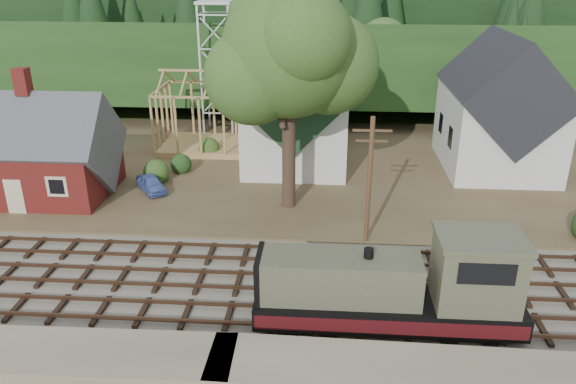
{
  "coord_description": "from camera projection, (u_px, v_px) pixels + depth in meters",
  "views": [
    {
      "loc": [
        4.44,
        -25.17,
        16.17
      ],
      "look_at": [
        2.23,
        6.0,
        3.0
      ],
      "focal_mm": 35.0,
      "sensor_mm": 36.0,
      "label": 1
    }
  ],
  "objects": [
    {
      "name": "railroad_bed",
      "position": [
        238.0,
        286.0,
        29.67
      ],
      "size": [
        64.0,
        11.0,
        0.16
      ],
      "primitive_type": "cube",
      "color": "#726B5B",
      "rests_on": "ground"
    },
    {
      "name": "ground",
      "position": [
        238.0,
        287.0,
        29.71
      ],
      "size": [
        140.0,
        140.0,
        0.0
      ],
      "primitive_type": "plane",
      "color": "#384C1E",
      "rests_on": "ground"
    },
    {
      "name": "timber_frame",
      "position": [
        207.0,
        116.0,
        49.05
      ],
      "size": [
        8.2,
        6.2,
        6.99
      ],
      "color": "tan",
      "rests_on": "village_flat"
    },
    {
      "name": "car_blue",
      "position": [
        151.0,
        184.0,
        40.8
      ],
      "size": [
        3.15,
        3.58,
        1.17
      ],
      "primitive_type": "imported",
      "rotation": [
        0.0,
        0.0,
        0.64
      ],
      "color": "#5E7BCB",
      "rests_on": "village_flat"
    },
    {
      "name": "locomotive",
      "position": [
        399.0,
        289.0,
        25.6
      ],
      "size": [
        12.05,
        3.01,
        4.82
      ],
      "color": "black",
      "rests_on": "railroad_bed"
    },
    {
      "name": "depot",
      "position": [
        36.0,
        155.0,
        39.61
      ],
      "size": [
        10.8,
        7.41,
        9.0
      ],
      "color": "#5C1A15",
      "rests_on": "village_flat"
    },
    {
      "name": "church",
      "position": [
        297.0,
        102.0,
        45.65
      ],
      "size": [
        8.4,
        15.17,
        13.0
      ],
      "color": "silver",
      "rests_on": "village_flat"
    },
    {
      "name": "lattice_tower",
      "position": [
        216.0,
        28.0,
        51.93
      ],
      "size": [
        3.2,
        3.2,
        12.12
      ],
      "color": "silver",
      "rests_on": "village_flat"
    },
    {
      "name": "telegraph_pole_near",
      "position": [
        369.0,
        180.0,
        32.38
      ],
      "size": [
        2.2,
        0.28,
        8.0
      ],
      "color": "#4C331E",
      "rests_on": "ground"
    },
    {
      "name": "farmhouse",
      "position": [
        499.0,
        112.0,
        44.11
      ],
      "size": [
        8.4,
        10.8,
        10.6
      ],
      "color": "silver",
      "rests_on": "village_flat"
    },
    {
      "name": "hillside",
      "position": [
        291.0,
        100.0,
        68.31
      ],
      "size": [
        70.0,
        28.96,
        12.74
      ],
      "primitive_type": "cube",
      "rotation": [
        -0.17,
        0.0,
        0.0
      ],
      "color": "#1E3F19",
      "rests_on": "ground"
    },
    {
      "name": "ridge",
      "position": [
        298.0,
        74.0,
        83.02
      ],
      "size": [
        80.0,
        20.0,
        12.0
      ],
      "primitive_type": "cube",
      "color": "black",
      "rests_on": "ground"
    },
    {
      "name": "village_flat",
      "position": [
        271.0,
        167.0,
        46.19
      ],
      "size": [
        64.0,
        26.0,
        0.3
      ],
      "primitive_type": "cube",
      "color": "brown",
      "rests_on": "ground"
    },
    {
      "name": "big_tree",
      "position": [
        292.0,
        60.0,
        34.86
      ],
      "size": [
        10.9,
        8.4,
        14.7
      ],
      "color": "#38281E",
      "rests_on": "village_flat"
    }
  ]
}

